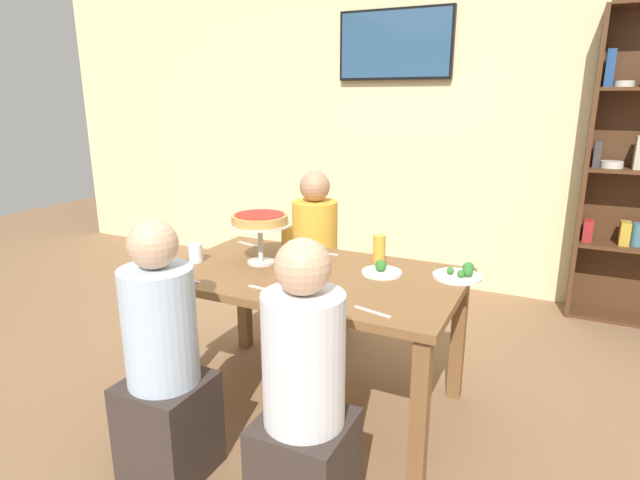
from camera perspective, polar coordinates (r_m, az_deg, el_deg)
name	(u,v)px	position (r m, az deg, el deg)	size (l,w,h in m)	color
ground_plane	(312,400)	(2.98, -0.87, -17.23)	(12.00, 12.00, 0.00)	#846042
rear_partition	(428,123)	(4.59, 11.75, 12.51)	(8.00, 0.12, 2.80)	beige
dining_table	(312,290)	(2.69, -0.93, -5.56)	(1.50, 0.90, 0.74)	brown
television	(395,44)	(4.59, 8.24, 20.51)	(0.97, 0.05, 0.56)	black
diner_near_right	(304,410)	(2.01, -1.76, -18.22)	(0.34, 0.34, 1.15)	#382D28
diner_far_left	(315,268)	(3.51, -0.55, -3.09)	(0.34, 0.34, 1.15)	#382D28
diner_near_left	(164,372)	(2.34, -16.77, -13.71)	(0.34, 0.34, 1.15)	#382D28
deep_dish_pizza_stand	(260,223)	(2.77, -6.63, 1.92)	(0.33, 0.33, 0.27)	silver
salad_plate_near_diner	(460,274)	(2.67, 15.15, -3.63)	(0.24, 0.24, 0.07)	white
salad_plate_far_diner	(381,270)	(2.66, 6.75, -3.26)	(0.21, 0.21, 0.07)	white
beer_glass_amber_tall	(303,285)	(2.25, -1.91, -5.00)	(0.07, 0.07, 0.16)	gold
beer_glass_amber_short	(379,249)	(2.82, 6.52, -0.95)	(0.07, 0.07, 0.15)	gold
beer_glass_amber_spare	(287,238)	(3.01, -3.63, 0.25)	(0.07, 0.07, 0.16)	gold
water_glass_clear_near	(196,253)	(2.90, -13.51, -1.40)	(0.08, 0.08, 0.10)	white
water_glass_clear_far	(318,257)	(2.73, -0.17, -1.87)	(0.06, 0.06, 0.11)	white
cutlery_fork_near	(249,244)	(3.19, -7.83, -0.47)	(0.18, 0.02, 0.01)	silver
cutlery_knife_near	(265,289)	(2.44, -6.11, -5.39)	(0.18, 0.02, 0.01)	silver
cutlery_fork_far	(372,312)	(2.19, 5.78, -7.85)	(0.18, 0.02, 0.01)	silver
cutlery_knife_far	(185,280)	(2.63, -14.62, -4.25)	(0.18, 0.02, 0.01)	silver
cutlery_spare_fork	(324,253)	(2.98, 0.48, -1.43)	(0.18, 0.02, 0.01)	silver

